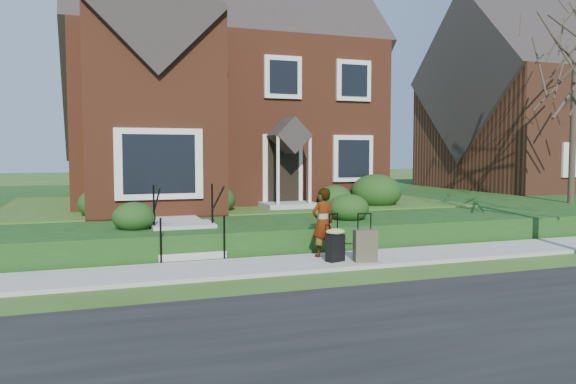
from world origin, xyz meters
name	(u,v)px	position (x,y,z in m)	size (l,w,h in m)	color
ground	(322,264)	(0.00, 0.00, 0.00)	(120.00, 120.00, 0.00)	#2D5119
street	(482,340)	(0.00, -5.00, 0.01)	(60.00, 6.00, 0.01)	black
sidewalk	(322,262)	(0.00, 0.00, 0.04)	(60.00, 1.60, 0.08)	#9E9B93
terrace	(308,201)	(4.00, 10.90, 0.30)	(44.00, 20.00, 0.60)	#14390F
walkway	(167,213)	(-2.50, 5.00, 0.63)	(1.20, 6.00, 0.06)	#9E9B93
main_house	(213,70)	(-0.21, 9.61, 5.26)	(10.40, 10.20, 9.40)	brown
neighbour_house	(541,91)	(16.00, 11.00, 5.25)	(9.40, 8.00, 9.20)	brown
front_steps	(185,235)	(-2.50, 1.84, 0.47)	(1.40, 2.02, 1.50)	#9E9B93
foundation_shrubs	(285,195)	(0.84, 4.75, 1.06)	(9.73, 4.40, 1.13)	#173710
woman	(323,222)	(0.17, 0.36, 0.81)	(0.53, 0.35, 1.46)	#999999
suitcase_black	(335,243)	(0.20, -0.21, 0.46)	(0.48, 0.44, 0.98)	black
suitcase_olive	(365,246)	(0.76, -0.45, 0.41)	(0.49, 0.33, 0.99)	#4A4331
tree_gap	(576,48)	(10.79, 4.04, 5.72)	(5.13, 5.13, 7.33)	#473B2B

